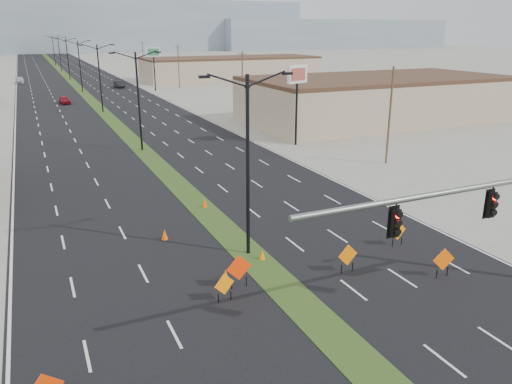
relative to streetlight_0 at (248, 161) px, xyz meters
name	(u,v)px	position (x,y,z in m)	size (l,w,h in m)	color
ground	(381,383)	(0.00, -12.00, -5.42)	(600.00, 600.00, 0.00)	gray
road_surface	(81,90)	(0.00, 88.00, -5.42)	(25.00, 400.00, 0.02)	black
median_strip	(81,90)	(0.00, 88.00, -5.42)	(2.00, 400.00, 0.04)	#304A1A
building_se_near	(377,100)	(34.00, 33.00, -2.67)	(36.00, 18.00, 5.50)	tan
building_se_far	(231,69)	(38.00, 98.00, -2.92)	(44.00, 16.00, 5.00)	tan
mesa_center	(113,26)	(40.00, 288.00, 8.58)	(220.00, 50.00, 28.00)	gray
mesa_east	(328,34)	(180.00, 278.00, 3.58)	(160.00, 50.00, 18.00)	gray
streetlight_0	(248,161)	(0.00, 0.00, 0.00)	(5.15, 0.24, 10.02)	black
streetlight_1	(139,99)	(0.00, 28.00, 0.00)	(5.15, 0.24, 10.02)	black
streetlight_2	(100,76)	(0.00, 56.00, 0.00)	(5.15, 0.24, 10.02)	black
streetlight_3	(80,65)	(0.00, 84.00, 0.00)	(5.15, 0.24, 10.02)	black
streetlight_4	(68,58)	(0.00, 112.00, 0.00)	(5.15, 0.24, 10.02)	black
streetlight_5	(60,53)	(0.00, 140.00, 0.00)	(5.15, 0.24, 10.02)	black
streetlight_6	(54,50)	(0.00, 168.00, 0.00)	(5.15, 0.24, 10.02)	black
utility_pole_0	(390,114)	(20.00, 13.00, -0.74)	(1.60, 0.20, 9.00)	#4C3823
utility_pole_1	(242,81)	(20.00, 48.00, -0.74)	(1.60, 0.20, 9.00)	#4C3823
utility_pole_2	(179,66)	(20.00, 83.00, -0.74)	(1.60, 0.20, 9.00)	#4C3823
utility_pole_3	(143,58)	(20.00, 118.00, -0.74)	(1.60, 0.20, 9.00)	#4C3823
car_left	(65,100)	(-4.64, 67.78, -4.76)	(1.55, 3.84, 1.31)	maroon
car_mid	(119,84)	(8.26, 89.45, -4.70)	(1.53, 4.38, 1.44)	black
car_far	(20,80)	(-11.50, 109.00, -4.75)	(1.88, 4.63, 1.34)	#B6BDC0
construction_sign_1	(224,285)	(-3.10, -4.34, -4.58)	(1.06, 0.27, 1.43)	orange
construction_sign_2	(239,269)	(-2.00, -3.46, -4.37)	(1.33, 0.08, 1.77)	#FC3405
construction_sign_3	(348,256)	(3.81, -4.25, -4.49)	(1.19, 0.09, 1.59)	orange
construction_sign_4	(398,232)	(8.43, -2.64, -4.52)	(1.15, 0.14, 1.53)	orange
construction_sign_5	(444,260)	(7.93, -6.75, -4.46)	(1.21, 0.26, 1.63)	#FF5E05
cone_0	(262,255)	(0.38, -1.08, -5.12)	(0.36, 0.36, 0.61)	orange
cone_1	(226,275)	(-2.34, -2.48, -5.11)	(0.37, 0.37, 0.62)	orange
cone_2	(205,203)	(0.26, 8.38, -5.08)	(0.41, 0.41, 0.68)	#FF5205
cone_3	(165,234)	(-3.82, 3.93, -5.08)	(0.40, 0.40, 0.67)	#F35405
pole_sign_east_near	(297,81)	(16.01, 23.57, 1.51)	(2.75, 1.24, 8.56)	black
pole_sign_east_far	(153,56)	(14.02, 80.07, 1.65)	(2.83, 1.10, 8.72)	black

